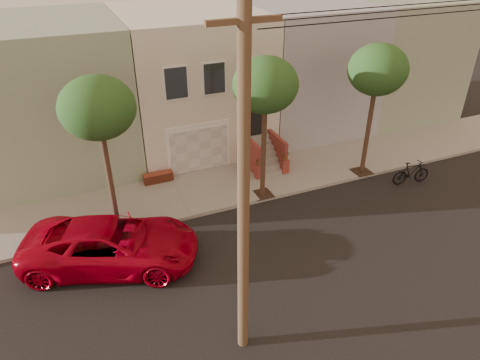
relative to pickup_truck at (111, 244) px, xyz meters
name	(u,v)px	position (x,y,z in m)	size (l,w,h in m)	color
ground	(282,253)	(5.97, -1.93, -0.86)	(90.00, 90.00, 0.00)	black
sidewalk	(230,185)	(5.97, 3.42, -0.79)	(40.00, 3.70, 0.15)	gray
house_row	(190,78)	(5.97, 9.26, 2.78)	(33.10, 11.70, 7.00)	beige
tree_left	(98,109)	(0.47, 1.97, 4.39)	(2.70, 2.57, 6.30)	#2D2116
tree_mid	(265,86)	(6.97, 1.97, 4.39)	(2.70, 2.57, 6.30)	#2D2116
tree_right	(378,71)	(12.47, 1.97, 4.39)	(2.70, 2.57, 6.30)	#2D2116
pickup_truck	(111,244)	(0.00, 0.00, 0.00)	(2.87, 6.22, 1.73)	#A80116
motorcycle	(411,173)	(14.08, 0.34, -0.28)	(0.55, 1.94, 1.16)	black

